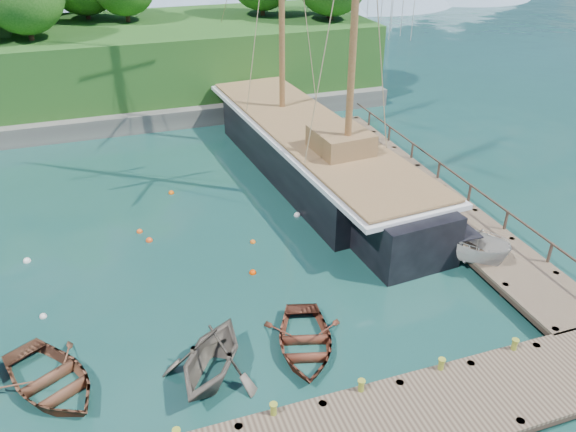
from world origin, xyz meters
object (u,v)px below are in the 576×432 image
at_px(rowboat_2, 304,349).
at_px(schooner, 311,155).
at_px(rowboat_1, 213,376).
at_px(cabin_boat_white, 457,258).
at_px(rowboat_0, 53,388).

xyz_separation_m(rowboat_2, schooner, (5.60, 14.18, 1.23)).
relative_size(rowboat_1, rowboat_2, 0.96).
relative_size(rowboat_2, cabin_boat_white, 0.86).
bearing_deg(schooner, cabin_boat_white, -78.14).
xyz_separation_m(rowboat_0, rowboat_2, (8.86, -0.95, 0.00)).
relative_size(rowboat_1, cabin_boat_white, 0.82).
relative_size(rowboat_0, rowboat_1, 1.13).
distance_m(cabin_boat_white, schooner, 11.33).
bearing_deg(rowboat_2, rowboat_0, -170.21).
distance_m(rowboat_0, cabin_boat_white, 17.88).
bearing_deg(rowboat_0, cabin_boat_white, -21.96).
bearing_deg(cabin_boat_white, rowboat_0, 166.45).
relative_size(rowboat_2, schooner, 0.14).
xyz_separation_m(rowboat_1, schooner, (9.14, 14.43, 1.23)).
bearing_deg(rowboat_0, rowboat_2, -35.96).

